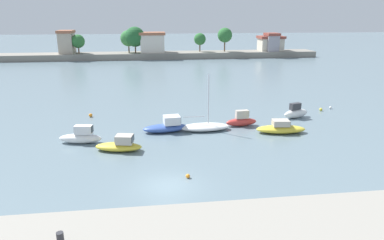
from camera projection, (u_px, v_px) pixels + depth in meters
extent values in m
plane|color=slate|center=(168.00, 186.00, 25.32)|extent=(400.00, 400.00, 0.00)
cylinder|color=#2D2D33|center=(60.00, 239.00, 15.30)|extent=(0.32, 0.32, 0.62)
ellipsoid|color=white|center=(80.00, 138.00, 33.66)|extent=(4.31, 1.88, 0.92)
cube|color=silver|center=(84.00, 130.00, 33.39)|extent=(1.77, 0.98, 0.86)
cube|color=black|center=(92.00, 129.00, 33.35)|extent=(0.17, 0.68, 0.60)
ellipsoid|color=yellow|center=(119.00, 147.00, 31.82)|extent=(4.53, 2.40, 0.72)
cube|color=#BCB2A3|center=(124.00, 139.00, 31.56)|extent=(1.72, 1.41, 0.78)
cube|color=black|center=(133.00, 139.00, 31.50)|extent=(0.27, 1.04, 0.55)
ellipsoid|color=#3856A8|center=(166.00, 128.00, 36.87)|extent=(4.99, 2.31, 0.82)
cube|color=silver|center=(172.00, 120.00, 36.77)|extent=(1.85, 1.60, 0.88)
cube|color=black|center=(180.00, 119.00, 36.94)|extent=(0.22, 1.28, 0.62)
ellipsoid|color=white|center=(205.00, 127.00, 37.31)|extent=(5.42, 2.22, 0.74)
cylinder|color=silver|center=(209.00, 100.00, 36.47)|extent=(0.10, 0.10, 5.34)
cylinder|color=#B7B7BC|center=(194.00, 117.00, 36.80)|extent=(2.27, 0.12, 0.08)
ellipsoid|color=#C63833|center=(241.00, 122.00, 38.77)|extent=(3.60, 1.29, 0.89)
cube|color=#BCB2A3|center=(242.00, 114.00, 38.51)|extent=(1.46, 0.73, 0.91)
cube|color=black|center=(248.00, 113.00, 38.62)|extent=(0.12, 0.56, 0.64)
ellipsoid|color=yellow|center=(281.00, 129.00, 36.53)|extent=(5.34, 2.38, 0.80)
cube|color=#BCB2A3|center=(281.00, 123.00, 36.32)|extent=(1.82, 1.41, 0.62)
cube|color=black|center=(289.00, 122.00, 36.32)|extent=(0.20, 1.12, 0.43)
ellipsoid|color=white|center=(296.00, 113.00, 41.77)|extent=(3.63, 2.14, 1.06)
cube|color=#333338|center=(295.00, 106.00, 41.41)|extent=(1.47, 1.00, 0.78)
cube|color=black|center=(300.00, 105.00, 41.68)|extent=(0.25, 0.53, 0.55)
sphere|color=orange|center=(91.00, 115.00, 42.17)|extent=(0.44, 0.44, 0.44)
sphere|color=white|center=(331.00, 108.00, 45.80)|extent=(0.34, 0.34, 0.34)
sphere|color=orange|center=(188.00, 176.00, 26.51)|extent=(0.33, 0.33, 0.33)
sphere|color=yellow|center=(321.00, 109.00, 44.80)|extent=(0.39, 0.39, 0.39)
cube|color=gray|center=(151.00, 55.00, 96.85)|extent=(93.92, 7.21, 1.67)
cube|color=#B2A38E|center=(67.00, 43.00, 93.64)|extent=(3.66, 5.30, 5.41)
cube|color=#995B42|center=(66.00, 32.00, 92.74)|extent=(4.03, 5.83, 0.70)
cube|color=beige|center=(152.00, 44.00, 96.15)|extent=(6.46, 5.42, 4.79)
cube|color=#995B42|center=(152.00, 33.00, 95.34)|extent=(7.11, 5.96, 0.70)
cube|color=#99939E|center=(271.00, 43.00, 99.45)|extent=(3.27, 4.37, 4.39)
cube|color=brown|center=(272.00, 34.00, 98.70)|extent=(3.60, 4.81, 0.70)
cube|color=beige|center=(270.00, 45.00, 100.96)|extent=(6.55, 5.09, 3.47)
cube|color=brown|center=(271.00, 37.00, 100.34)|extent=(7.20, 5.60, 0.70)
cylinder|color=brown|center=(129.00, 49.00, 96.21)|extent=(0.36, 0.36, 2.11)
sphere|color=#387A3D|center=(128.00, 38.00, 95.38)|extent=(4.39, 4.39, 4.39)
cylinder|color=brown|center=(200.00, 48.00, 98.47)|extent=(0.36, 0.36, 2.15)
sphere|color=#2D6B33|center=(200.00, 39.00, 97.76)|extent=(3.34, 3.34, 3.34)
cylinder|color=brown|center=(225.00, 46.00, 98.51)|extent=(0.36, 0.36, 2.93)
sphere|color=#2D6B33|center=(225.00, 35.00, 97.59)|extent=(4.10, 4.10, 4.10)
cylinder|color=brown|center=(79.00, 50.00, 93.37)|extent=(0.36, 0.36, 1.85)
sphere|color=#2D6B33|center=(78.00, 41.00, 92.67)|extent=(3.60, 3.60, 3.60)
cylinder|color=brown|center=(135.00, 49.00, 95.35)|extent=(0.36, 0.36, 2.16)
sphere|color=#235B2D|center=(135.00, 37.00, 94.39)|extent=(5.40, 5.40, 5.40)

